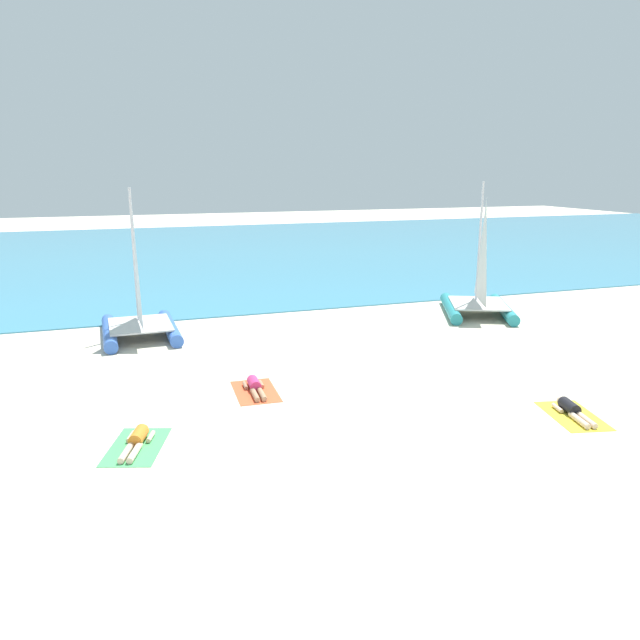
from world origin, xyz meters
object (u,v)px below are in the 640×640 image
at_px(towel_left, 137,446).
at_px(sunbather_right, 572,410).
at_px(towel_right, 573,416).
at_px(towel_middle, 256,391).
at_px(sailboat_teal, 478,296).
at_px(sunbather_middle, 255,386).
at_px(sailboat_blue, 139,316).
at_px(sunbather_left, 137,440).

relative_size(towel_left, sunbather_right, 1.22).
bearing_deg(towel_right, towel_middle, 149.27).
bearing_deg(sailboat_teal, sunbather_middle, -127.53).
height_order(sailboat_blue, towel_middle, sailboat_blue).
xyz_separation_m(towel_left, sunbather_right, (10.12, -1.59, 0.13)).
distance_m(sailboat_blue, sunbather_left, 9.09).
distance_m(sailboat_blue, towel_left, 9.16).
height_order(sailboat_blue, sunbather_left, sailboat_blue).
height_order(towel_left, sunbather_middle, sunbather_middle).
distance_m(towel_left, sunbather_left, 0.14).
bearing_deg(towel_left, towel_right, -9.32).
bearing_deg(towel_right, sunbather_left, 170.31).
xyz_separation_m(sailboat_teal, towel_left, (-13.79, -8.21, -0.79)).
relative_size(sailboat_blue, sailboat_teal, 0.98).
distance_m(sunbather_middle, towel_right, 8.08).
bearing_deg(sunbather_left, sailboat_blue, 104.60).
bearing_deg(towel_left, sailboat_teal, 30.76).
distance_m(sunbather_middle, sunbather_right, 8.06).
relative_size(towel_middle, towel_right, 1.00).
height_order(sunbather_left, sunbather_right, same).
bearing_deg(sailboat_teal, sunbather_left, -125.15).
relative_size(sailboat_blue, towel_right, 2.74).
bearing_deg(sailboat_blue, sunbather_right, -49.41).
distance_m(sailboat_teal, towel_middle, 12.09).
bearing_deg(towel_middle, towel_right, -30.73).
height_order(sailboat_blue, towel_left, sailboat_blue).
xyz_separation_m(sailboat_blue, sunbather_left, (-0.54, -9.05, -0.64)).
bearing_deg(sailboat_teal, towel_middle, -127.26).
height_order(sailboat_teal, towel_left, sailboat_teal).
height_order(sunbather_left, towel_middle, sunbather_left).
bearing_deg(sailboat_blue, sailboat_teal, -5.07).
bearing_deg(sunbather_right, towel_left, -176.44).
bearing_deg(sunbather_middle, sunbather_right, -27.81).
bearing_deg(towel_left, sunbather_right, -8.95).
bearing_deg(sunbather_right, sunbather_middle, 161.81).
bearing_deg(towel_middle, sunbather_right, -30.28).
bearing_deg(sunbather_left, towel_middle, 55.05).
bearing_deg(sunbather_left, towel_right, 8.30).
bearing_deg(sailboat_teal, sunbather_right, -86.31).
bearing_deg(towel_right, sunbather_right, 77.49).
xyz_separation_m(sailboat_blue, towel_middle, (2.63, -6.66, -0.77)).
distance_m(towel_left, towel_middle, 4.02).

